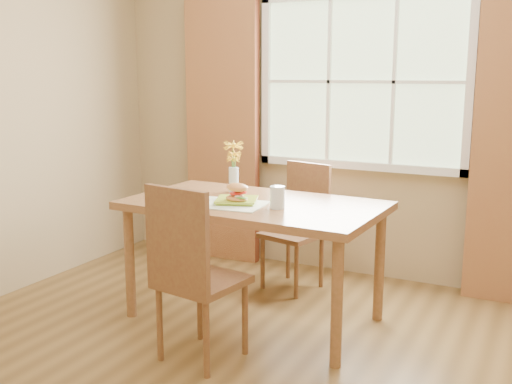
{
  "coord_description": "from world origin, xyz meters",
  "views": [
    {
      "loc": [
        1.35,
        -2.53,
        1.56
      ],
      "look_at": [
        -0.28,
        0.68,
        0.85
      ],
      "focal_mm": 42.0,
      "sensor_mm": 36.0,
      "label": 1
    }
  ],
  "objects": [
    {
      "name": "curtain_left",
      "position": [
        -1.15,
        1.78,
        1.1
      ],
      "size": [
        0.65,
        0.08,
        2.2
      ],
      "primitive_type": "cube",
      "color": "#602817",
      "rests_on": "room"
    },
    {
      "name": "plate",
      "position": [
        -0.39,
        0.65,
        0.78
      ],
      "size": [
        0.32,
        0.32,
        0.01
      ],
      "primitive_type": "cube",
      "rotation": [
        0.0,
        0.0,
        0.36
      ],
      "color": "#96BA2E",
      "rests_on": "placemat"
    },
    {
      "name": "window",
      "position": [
        0.0,
        1.87,
        1.5
      ],
      "size": [
        1.62,
        0.06,
        1.32
      ],
      "color": "#B1CC9A",
      "rests_on": "room"
    },
    {
      "name": "croissant_sandwich",
      "position": [
        -0.37,
        0.6,
        0.85
      ],
      "size": [
        0.18,
        0.14,
        0.12
      ],
      "rotation": [
        0.0,
        0.0,
        -0.22
      ],
      "color": "#E49B4E",
      "rests_on": "plate"
    },
    {
      "name": "placemat",
      "position": [
        -0.42,
        0.58,
        0.77
      ],
      "size": [
        0.48,
        0.37,
        0.01
      ],
      "primitive_type": "cube",
      "rotation": [
        0.0,
        0.0,
        0.1
      ],
      "color": "#ECEFCA",
      "rests_on": "dining_table"
    },
    {
      "name": "chair_far",
      "position": [
        -0.3,
        1.43,
        0.5
      ],
      "size": [
        0.46,
        0.46,
        0.92
      ],
      "rotation": [
        0.0,
        0.0,
        -0.24
      ],
      "color": "brown",
      "rests_on": "room"
    },
    {
      "name": "room",
      "position": [
        0.0,
        0.0,
        1.35
      ],
      "size": [
        4.24,
        3.84,
        2.74
      ],
      "color": "brown",
      "rests_on": "ground"
    },
    {
      "name": "chair_near",
      "position": [
        -0.33,
        0.03,
        0.54
      ],
      "size": [
        0.47,
        0.47,
        0.99
      ],
      "rotation": [
        0.0,
        0.0,
        -0.15
      ],
      "color": "brown",
      "rests_on": "room"
    },
    {
      "name": "flower_vase",
      "position": [
        -0.58,
        0.95,
        0.98
      ],
      "size": [
        0.14,
        0.14,
        0.34
      ],
      "color": "silver",
      "rests_on": "dining_table"
    },
    {
      "name": "water_glass",
      "position": [
        -0.11,
        0.62,
        0.84
      ],
      "size": [
        0.09,
        0.09,
        0.13
      ],
      "color": "silver",
      "rests_on": "dining_table"
    },
    {
      "name": "dining_table",
      "position": [
        -0.32,
        0.73,
        0.69
      ],
      "size": [
        1.62,
        0.95,
        0.77
      ],
      "rotation": [
        0.0,
        0.0,
        -0.04
      ],
      "color": "brown",
      "rests_on": "room"
    }
  ]
}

